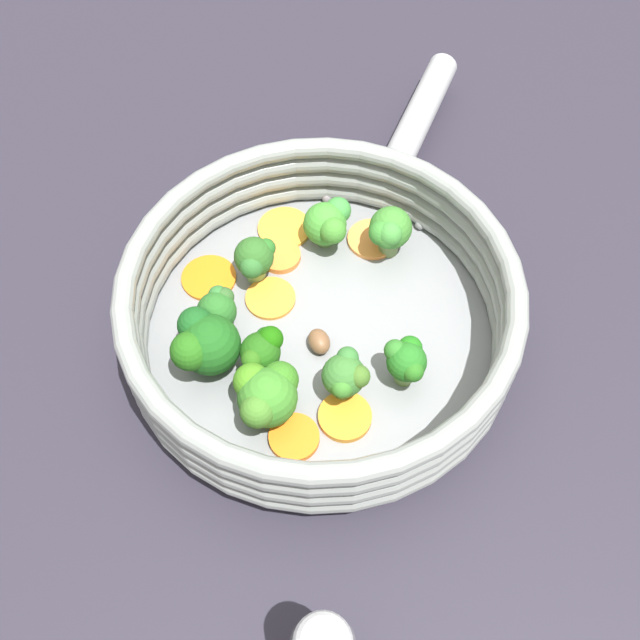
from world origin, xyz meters
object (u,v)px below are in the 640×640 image
object	(u,v)px
carrot_slice_2	(372,239)
broccoli_floret_0	(389,231)
carrot_slice_5	(284,228)
mushroom_piece_0	(317,341)
broccoli_floret_4	(262,351)
skillet	(320,336)
broccoli_floret_3	(345,376)
broccoli_floret_2	(255,259)
broccoli_floret_7	(406,360)
broccoli_floret_1	(218,309)
broccoli_floret_6	(205,343)
carrot_slice_0	(294,437)
carrot_slice_4	(345,417)
carrot_slice_3	(280,256)
carrot_slice_6	(209,278)
carrot_slice_1	(270,298)
broccoli_floret_5	(266,394)
broccoli_floret_8	(331,223)

from	to	relation	value
carrot_slice_2	broccoli_floret_0	bearing A→B (deg)	-139.66
carrot_slice_5	mushroom_piece_0	bearing A→B (deg)	-163.91
broccoli_floret_4	mushroom_piece_0	world-z (taller)	broccoli_floret_4
broccoli_floret_4	skillet	bearing A→B (deg)	-48.81
broccoli_floret_3	broccoli_floret_2	bearing A→B (deg)	35.75
carrot_slice_5	broccoli_floret_0	bearing A→B (deg)	-104.54
skillet	broccoli_floret_7	distance (m)	0.08
broccoli_floret_1	broccoli_floret_3	xyz separation A→B (m)	(-0.05, -0.10, 0.01)
broccoli_floret_0	broccoli_floret_6	distance (m)	0.17
carrot_slice_0	broccoli_floret_4	bearing A→B (deg)	25.18
carrot_slice_4	mushroom_piece_0	bearing A→B (deg)	21.27
carrot_slice_3	broccoli_floret_0	bearing A→B (deg)	-84.84
carrot_slice_5	broccoli_floret_1	size ratio (longest dim) A/B	1.21
carrot_slice_0	carrot_slice_4	xyz separation A→B (m)	(0.02, -0.03, 0.00)
carrot_slice_3	carrot_slice_6	bearing A→B (deg)	113.13
carrot_slice_4	broccoli_floret_6	size ratio (longest dim) A/B	0.77
carrot_slice_5	broccoli_floret_7	world-z (taller)	broccoli_floret_7
carrot_slice_2	carrot_slice_5	size ratio (longest dim) A/B	0.93
carrot_slice_1	broccoli_floret_3	world-z (taller)	broccoli_floret_3
carrot_slice_5	carrot_slice_6	size ratio (longest dim) A/B	1.01
carrot_slice_2	carrot_slice_6	bearing A→B (deg)	109.08
carrot_slice_4	broccoli_floret_5	bearing A→B (deg)	86.68
broccoli_floret_0	broccoli_floret_5	distance (m)	0.17
carrot_slice_0	carrot_slice_1	world-z (taller)	carrot_slice_0
broccoli_floret_0	broccoli_floret_1	xyz separation A→B (m)	(-0.07, 0.13, -0.01)
carrot_slice_4	broccoli_floret_5	world-z (taller)	broccoli_floret_5
carrot_slice_3	mushroom_piece_0	size ratio (longest dim) A/B	1.58
broccoli_floret_1	broccoli_floret_3	world-z (taller)	broccoli_floret_3
carrot_slice_0	broccoli_floret_5	size ratio (longest dim) A/B	0.69
carrot_slice_1	carrot_slice_4	size ratio (longest dim) A/B	1.03
broccoli_floret_3	mushroom_piece_0	size ratio (longest dim) A/B	2.02
carrot_slice_2	carrot_slice_3	bearing A→B (deg)	105.95
carrot_slice_4	broccoli_floret_3	xyz separation A→B (m)	(0.02, 0.00, 0.02)
carrot_slice_1	carrot_slice_2	size ratio (longest dim) A/B	0.95
skillet	carrot_slice_1	distance (m)	0.05
broccoli_floret_1	broccoli_floret_2	world-z (taller)	broccoli_floret_2
skillet	broccoli_floret_8	world-z (taller)	broccoli_floret_8
carrot_slice_3	broccoli_floret_4	xyz separation A→B (m)	(-0.10, 0.00, 0.02)
carrot_slice_6	broccoli_floret_7	distance (m)	0.18
carrot_slice_1	broccoli_floret_8	xyz separation A→B (m)	(0.06, -0.04, 0.02)
mushroom_piece_0	broccoli_floret_6	bearing A→B (deg)	103.27
broccoli_floret_4	broccoli_floret_5	world-z (taller)	broccoli_floret_5
broccoli_floret_0	broccoli_floret_4	bearing A→B (deg)	140.78
carrot_slice_1	broccoli_floret_6	world-z (taller)	broccoli_floret_6
broccoli_floret_5	broccoli_floret_7	bearing A→B (deg)	-71.83
carrot_slice_0	broccoli_floret_0	distance (m)	0.18
broccoli_floret_2	broccoli_floret_1	bearing A→B (deg)	152.51
carrot_slice_6	mushroom_piece_0	xyz separation A→B (m)	(-0.06, -0.09, 0.01)
skillet	broccoli_floret_8	xyz separation A→B (m)	(0.09, -0.01, 0.03)
broccoli_floret_0	broccoli_floret_3	size ratio (longest dim) A/B	1.07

